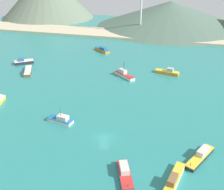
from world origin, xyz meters
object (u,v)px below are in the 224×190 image
Objects in this scene: fishing_boat_0 at (201,156)px; fishing_boat_1 at (28,71)px; fishing_boat_7 at (24,62)px; fishing_boat_3 at (124,74)px; fishing_boat_4 at (174,180)px; fishing_boat_2 at (125,173)px; fishing_boat_9 at (168,72)px; fishing_boat_5 at (102,50)px; fishing_boat_8 at (61,120)px; radio_tower at (141,3)px.

fishing_boat_1 is at bearing 150.68° from fishing_boat_0.
fishing_boat_7 reaches higher than fishing_boat_0.
fishing_boat_3 reaches higher than fishing_boat_4.
fishing_boat_3 is at bearing 103.03° from fishing_boat_2.
fishing_boat_1 is 1.25× the size of fishing_boat_7.
fishing_boat_9 is (-11.88, 51.49, 0.06)m from fishing_boat_0.
fishing_boat_8 is (8.48, -67.39, -0.07)m from fishing_boat_5.
fishing_boat_9 is 68.96m from radio_tower.
radio_tower is (-18.54, 124.22, 18.11)m from fishing_boat_2.
fishing_boat_3 reaches higher than fishing_boat_9.
fishing_boat_9 is at bearing 3.96° from fishing_boat_7.
fishing_boat_3 reaches higher than fishing_boat_1.
fishing_boat_8 is (-9.68, -37.62, -0.15)m from fishing_boat_3.
fishing_boat_1 reaches higher than fishing_boat_2.
fishing_boat_0 is 0.95× the size of fishing_boat_4.
fishing_boat_7 reaches higher than fishing_boat_5.
fishing_boat_2 is 0.82× the size of fishing_boat_4.
fishing_boat_7 is (-59.01, 57.16, 0.11)m from fishing_boat_2.
fishing_boat_4 is (22.64, -53.44, -0.11)m from fishing_boat_3.
fishing_boat_4 is (61.37, -47.06, -0.00)m from fishing_boat_1.
fishing_boat_1 is 56.71m from fishing_boat_9.
fishing_boat_8 is at bearing -91.93° from radio_tower.
fishing_boat_2 is 61.62m from fishing_boat_9.
radio_tower is at bearing 73.35° from fishing_boat_5.
fishing_boat_0 is at bearing -73.34° from radio_tower.
fishing_boat_5 is (-40.81, 83.21, 0.04)m from fishing_boat_4.
radio_tower is (-22.30, 62.71, 18.03)m from fishing_boat_9.
fishing_boat_8 is at bearing 170.54° from fishing_boat_0.
fishing_boat_5 reaches higher than fishing_boat_4.
fishing_boat_2 is 0.91× the size of fishing_boat_9.
fishing_boat_5 is 1.11× the size of fishing_boat_7.
fishing_boat_4 is at bearing -119.92° from fishing_boat_0.
fishing_boat_0 is 1.12× the size of fishing_boat_5.
fishing_boat_5 is 1.19× the size of fishing_boat_8.
fishing_boat_9 is (34.41, -22.21, -0.04)m from fishing_boat_5.
fishing_boat_9 is at bearing -32.84° from fishing_boat_5.
fishing_boat_9 is at bearing -70.43° from radio_tower.
fishing_boat_3 is 1.21× the size of fishing_boat_8.
fishing_boat_4 is at bearing -76.94° from radio_tower.
fishing_boat_5 is at bearing 43.12° from fishing_boat_7.
fishing_boat_4 is at bearing -39.32° from fishing_boat_7.
radio_tower reaches higher than fishing_boat_1.
fishing_boat_9 reaches higher than fishing_boat_4.
fishing_boat_7 is at bearing -176.04° from fishing_boat_9.
radio_tower reaches higher than fishing_boat_5.
fishing_boat_1 is 69.89m from fishing_boat_2.
fishing_boat_0 is 1.34× the size of fishing_boat_8.
fishing_boat_1 is at bearing -170.64° from fishing_boat_3.
fishing_boat_2 is 0.96× the size of fishing_boat_3.
radio_tower reaches higher than fishing_boat_4.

